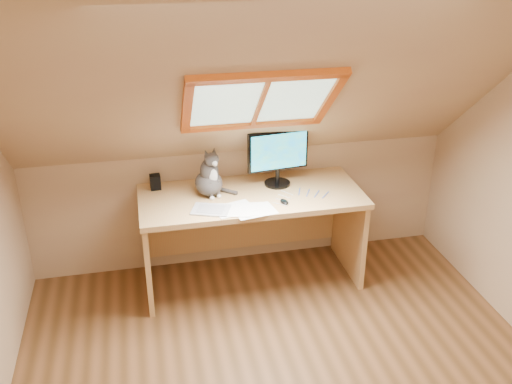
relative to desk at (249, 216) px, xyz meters
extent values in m
cube|color=tan|center=(-0.01, 0.30, -0.05)|extent=(3.50, 0.02, 1.00)
cube|color=silver|center=(-0.01, -2.23, 1.85)|extent=(3.50, 1.95, 0.02)
cube|color=tan|center=(-0.01, -0.48, 1.15)|extent=(3.50, 1.56, 1.41)
cube|color=#B2E0CC|center=(-0.01, -0.40, 1.08)|extent=(0.90, 0.53, 0.48)
cube|color=#C25112|center=(-0.01, -0.40, 1.08)|extent=(1.02, 0.64, 0.59)
cube|color=tan|center=(0.00, -0.07, 0.21)|extent=(1.72, 0.75, 0.04)
cube|color=tan|center=(-0.83, -0.07, -0.18)|extent=(0.04, 0.68, 0.74)
cube|color=tan|center=(0.83, -0.07, -0.18)|extent=(0.04, 0.68, 0.74)
cube|color=tan|center=(0.00, 0.27, -0.18)|extent=(1.62, 0.03, 0.52)
cylinder|color=black|center=(0.24, 0.05, 0.24)|extent=(0.21, 0.21, 0.02)
cylinder|color=black|center=(0.24, 0.05, 0.31)|extent=(0.03, 0.03, 0.11)
cube|color=black|center=(0.24, 0.05, 0.53)|extent=(0.49, 0.09, 0.32)
cube|color=blue|center=(0.24, 0.03, 0.53)|extent=(0.45, 0.06, 0.28)
ellipsoid|color=#47413F|center=(-0.32, 0.00, 0.32)|extent=(0.29, 0.31, 0.18)
ellipsoid|color=#47413F|center=(-0.31, -0.02, 0.43)|extent=(0.18, 0.18, 0.20)
ellipsoid|color=silver|center=(-0.29, -0.08, 0.41)|extent=(0.08, 0.06, 0.11)
ellipsoid|color=#47413F|center=(-0.30, -0.06, 0.54)|extent=(0.14, 0.13, 0.10)
sphere|color=silver|center=(-0.28, -0.10, 0.53)|extent=(0.04, 0.04, 0.04)
cone|color=#47413F|center=(-0.34, -0.05, 0.59)|extent=(0.07, 0.06, 0.06)
cone|color=#47413F|center=(-0.27, -0.03, 0.59)|extent=(0.06, 0.07, 0.06)
cube|color=black|center=(-0.72, 0.18, 0.29)|extent=(0.08, 0.08, 0.12)
cube|color=#B2B2B7|center=(-0.34, -0.29, 0.24)|extent=(0.32, 0.28, 0.01)
ellipsoid|color=black|center=(0.21, -0.29, 0.25)|extent=(0.07, 0.10, 0.03)
cube|color=white|center=(-0.13, -0.33, 0.23)|extent=(0.33, 0.27, 0.00)
cube|color=white|center=(-0.13, -0.33, 0.24)|extent=(0.32, 0.24, 0.00)
cube|color=white|center=(-0.13, -0.33, 0.24)|extent=(0.35, 0.30, 0.00)
cube|color=white|center=(-0.13, -0.33, 0.24)|extent=(0.34, 0.28, 0.00)
camera|label=1|loc=(-0.81, -3.96, 2.14)|focal=40.00mm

